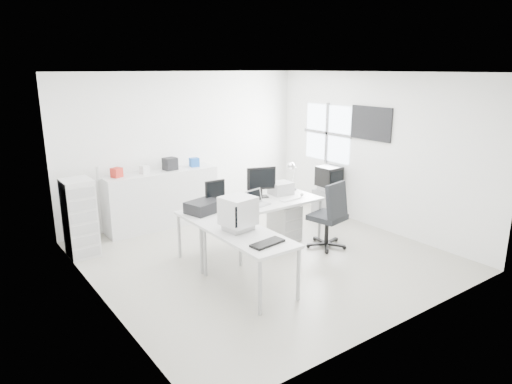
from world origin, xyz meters
TOP-DOWN VIEW (x-y plane):
  - floor at (0.00, 0.00)m, footprint 5.00×5.00m
  - ceiling at (0.00, 0.00)m, footprint 5.00×5.00m
  - back_wall at (0.00, 2.50)m, footprint 5.00×0.02m
  - left_wall at (-2.50, 0.00)m, footprint 0.02×5.00m
  - right_wall at (2.50, 0.00)m, footprint 0.02×5.00m
  - window at (2.48, 1.20)m, footprint 0.02×1.20m
  - wall_picture at (2.47, 0.10)m, footprint 0.04×0.90m
  - main_desk at (0.06, 0.37)m, footprint 2.40×0.80m
  - side_desk at (-0.79, -0.73)m, footprint 0.70×1.40m
  - drawer_pedestal at (0.76, 0.42)m, footprint 0.40×0.50m
  - inkjet_printer at (-0.79, 0.47)m, footprint 0.57×0.49m
  - lcd_monitor_small at (-0.49, 0.62)m, footprint 0.34×0.21m
  - lcd_monitor_large at (0.41, 0.62)m, footprint 0.53×0.35m
  - laptop at (0.11, 0.27)m, footprint 0.35×0.36m
  - white_keyboard at (0.71, 0.22)m, footprint 0.39×0.15m
  - white_mouse at (1.01, 0.27)m, footprint 0.06×0.06m
  - laser_printer at (0.81, 0.59)m, footprint 0.38×0.33m
  - desk_lamp at (1.16, 0.67)m, footprint 0.19×0.19m
  - crt_monitor at (-0.79, -0.48)m, footprint 0.42×0.42m
  - black_keyboard at (-0.79, -1.13)m, footprint 0.48×0.25m
  - office_chair at (1.07, -0.30)m, footprint 0.78×0.78m
  - tv_cabinet at (2.22, 0.84)m, footprint 0.51×0.41m
  - crt_tv at (2.22, 0.84)m, footprint 0.50×0.48m
  - sideboard at (-0.67, 2.24)m, footprint 2.09×0.52m
  - clutter_box_a at (-1.47, 2.24)m, footprint 0.21×0.20m
  - clutter_box_b at (-0.97, 2.24)m, footprint 0.17×0.16m
  - clutter_box_c at (-0.47, 2.24)m, footprint 0.25×0.23m
  - clutter_box_d at (0.03, 2.24)m, footprint 0.18×0.17m
  - clutter_bottle at (-1.77, 2.28)m, footprint 0.07×0.07m
  - filing_cabinet at (-2.28, 1.72)m, footprint 0.43×0.51m

SIDE VIEW (x-z plane):
  - floor at x=0.00m, z-range -0.01..0.01m
  - tv_cabinet at x=2.22m, z-range 0.00..0.55m
  - drawer_pedestal at x=0.76m, z-range 0.00..0.60m
  - main_desk at x=0.06m, z-range 0.00..0.75m
  - side_desk at x=-0.79m, z-range 0.00..0.75m
  - sideboard at x=-0.67m, z-range 0.00..1.05m
  - office_chair at x=1.07m, z-range 0.00..1.15m
  - filing_cabinet at x=-2.28m, z-range 0.00..1.23m
  - white_keyboard at x=0.71m, z-range 0.75..0.77m
  - black_keyboard at x=-0.79m, z-range 0.75..0.78m
  - crt_tv at x=2.22m, z-range 0.55..1.00m
  - white_mouse at x=1.01m, z-range 0.75..0.81m
  - inkjet_printer at x=-0.79m, z-range 0.75..0.92m
  - laptop at x=0.11m, z-range 0.75..0.95m
  - laser_printer at x=0.81m, z-range 0.75..0.96m
  - lcd_monitor_small at x=-0.49m, z-range 0.75..1.17m
  - crt_monitor at x=-0.79m, z-range 0.75..1.17m
  - desk_lamp at x=1.16m, z-range 0.75..1.26m
  - lcd_monitor_large at x=0.41m, z-range 0.75..1.27m
  - clutter_box_b at x=-0.97m, z-range 1.05..1.19m
  - clutter_box_a at x=-1.47m, z-range 1.05..1.21m
  - clutter_box_d at x=0.03m, z-range 1.05..1.21m
  - clutter_bottle at x=-1.77m, z-range 1.05..1.27m
  - clutter_box_c at x=-0.47m, z-range 1.05..1.27m
  - back_wall at x=0.00m, z-range 0.00..2.80m
  - left_wall at x=-2.50m, z-range 0.00..2.80m
  - right_wall at x=2.50m, z-range 0.00..2.80m
  - window at x=2.48m, z-range 1.05..2.15m
  - wall_picture at x=2.47m, z-range 1.60..2.20m
  - ceiling at x=0.00m, z-range 2.79..2.80m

